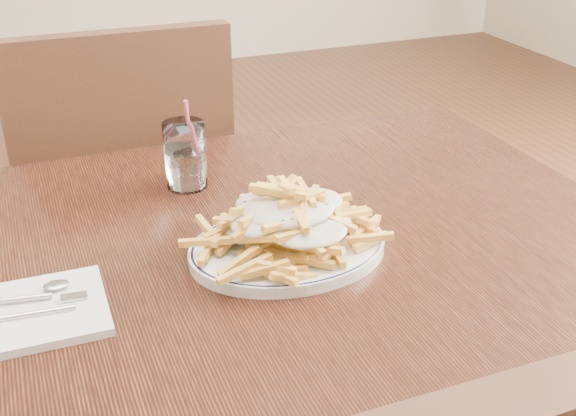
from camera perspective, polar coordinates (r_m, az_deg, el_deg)
name	(u,v)px	position (r m, az deg, el deg)	size (l,w,h in m)	color
table	(225,295)	(1.04, -4.98, -6.88)	(1.20, 0.80, 0.75)	black
chair_far	(126,205)	(1.62, -12.69, 0.21)	(0.44, 0.44, 0.94)	#321B10
fries_plate	(288,248)	(0.97, 0.00, -3.16)	(0.31, 0.28, 0.02)	white
loaded_fries	(288,217)	(0.95, 0.00, -0.75)	(0.23, 0.18, 0.07)	gold
napkin	(9,317)	(0.91, -21.15, -8.07)	(0.22, 0.14, 0.01)	silver
cutlery	(8,309)	(0.91, -21.27, -7.48)	(0.17, 0.07, 0.01)	silver
water_glass	(186,159)	(1.16, -8.09, 3.86)	(0.07, 0.07, 0.15)	white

